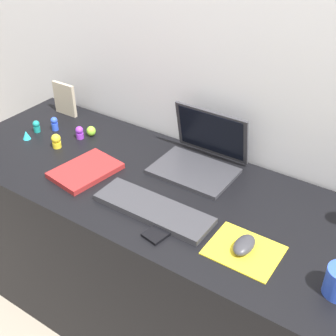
% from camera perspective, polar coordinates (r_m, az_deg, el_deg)
% --- Properties ---
extents(ground_plane, '(6.00, 6.00, 0.00)m').
position_cam_1_polar(ground_plane, '(2.10, -0.33, -19.06)').
color(ground_plane, gray).
extents(back_wall, '(2.99, 0.05, 1.69)m').
position_cam_1_polar(back_wall, '(1.78, 6.06, 5.74)').
color(back_wall, silver).
rests_on(back_wall, ground_plane).
extents(desk, '(1.79, 0.63, 0.74)m').
position_cam_1_polar(desk, '(1.82, -0.36, -11.99)').
color(desk, black).
rests_on(desk, ground_plane).
extents(laptop, '(0.30, 0.26, 0.21)m').
position_cam_1_polar(laptop, '(1.67, 4.31, 1.82)').
color(laptop, '#333338').
rests_on(laptop, desk).
extents(keyboard, '(0.41, 0.13, 0.02)m').
position_cam_1_polar(keyboard, '(1.47, -1.89, -5.25)').
color(keyboard, '#333338').
rests_on(keyboard, desk).
extents(mousepad, '(0.21, 0.17, 0.00)m').
position_cam_1_polar(mousepad, '(1.35, 9.71, -10.37)').
color(mousepad, yellow).
rests_on(mousepad, desk).
extents(mouse, '(0.06, 0.10, 0.03)m').
position_cam_1_polar(mouse, '(1.34, 9.73, -9.68)').
color(mouse, '#333338').
rests_on(mouse, mousepad).
extents(cell_phone, '(0.09, 0.14, 0.01)m').
position_cam_1_polar(cell_phone, '(1.40, -0.68, -7.92)').
color(cell_phone, black).
rests_on(cell_phone, desk).
extents(notebook_pad, '(0.20, 0.26, 0.02)m').
position_cam_1_polar(notebook_pad, '(1.68, -10.51, -0.32)').
color(notebook_pad, maroon).
rests_on(notebook_pad, desk).
extents(picture_frame, '(0.12, 0.02, 0.15)m').
position_cam_1_polar(picture_frame, '(2.10, -13.09, 8.59)').
color(picture_frame, '#B2A58C').
rests_on(picture_frame, desk).
extents(toy_figurine_yellow, '(0.04, 0.04, 0.06)m').
position_cam_1_polar(toy_figurine_yellow, '(1.85, -14.12, 3.41)').
color(toy_figurine_yellow, yellow).
rests_on(toy_figurine_yellow, desk).
extents(toy_figurine_purple, '(0.03, 0.03, 0.05)m').
position_cam_1_polar(toy_figurine_purple, '(1.90, -11.26, 4.49)').
color(toy_figurine_purple, purple).
rests_on(toy_figurine_purple, desk).
extents(toy_figurine_teal, '(0.03, 0.03, 0.05)m').
position_cam_1_polar(toy_figurine_teal, '(1.99, -16.49, 5.16)').
color(toy_figurine_teal, teal).
rests_on(toy_figurine_teal, desk).
extents(toy_figurine_lime, '(0.04, 0.04, 0.04)m').
position_cam_1_polar(toy_figurine_lime, '(1.91, -9.82, 4.68)').
color(toy_figurine_lime, '#8CDB33').
rests_on(toy_figurine_lime, desk).
extents(toy_figurine_cyan, '(0.03, 0.03, 0.04)m').
position_cam_1_polar(toy_figurine_cyan, '(1.95, -17.69, 4.05)').
color(toy_figurine_cyan, '#28B7CC').
rests_on(toy_figurine_cyan, desk).
extents(toy_figurine_blue, '(0.03, 0.03, 0.06)m').
position_cam_1_polar(toy_figurine_blue, '(1.99, -14.33, 5.53)').
color(toy_figurine_blue, blue).
rests_on(toy_figurine_blue, desk).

